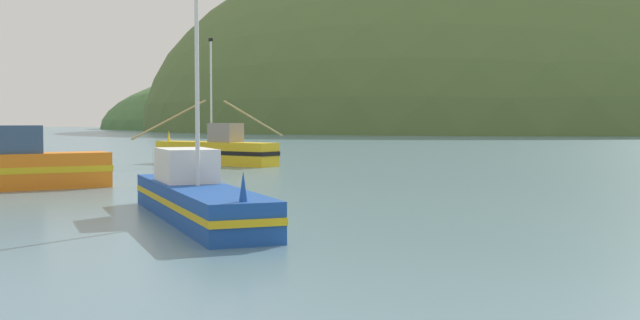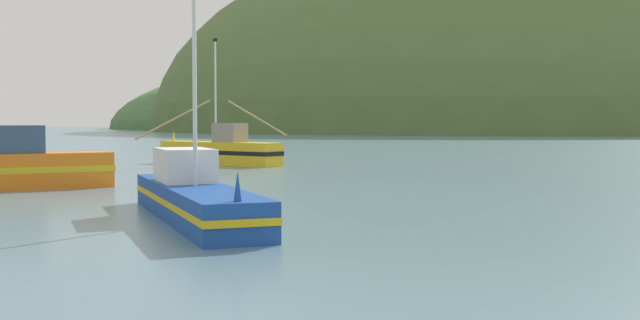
{
  "view_description": "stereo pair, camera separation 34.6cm",
  "coord_description": "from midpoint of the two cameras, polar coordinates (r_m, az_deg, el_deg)",
  "views": [
    {
      "loc": [
        3.65,
        -2.57,
        2.83
      ],
      "look_at": [
        -3.26,
        25.01,
        1.4
      ],
      "focal_mm": 44.24,
      "sensor_mm": 36.0,
      "label": 1
    },
    {
      "loc": [
        3.98,
        -2.48,
        2.83
      ],
      "look_at": [
        -3.26,
        25.01,
        1.4
      ],
      "focal_mm": 44.24,
      "sensor_mm": 36.0,
      "label": 2
    }
  ],
  "objects": [
    {
      "name": "hill_mid_right",
      "position": [
        219.49,
        12.33,
        2.08
      ],
      "size": [
        188.65,
        150.92,
        105.86
      ],
      "primitive_type": "ellipsoid",
      "color": "#516B38",
      "rests_on": "ground"
    },
    {
      "name": "fishing_boat_yellow",
      "position": [
        50.71,
        -7.02,
        0.68
      ],
      "size": [
        9.29,
        12.66,
        8.07
      ],
      "rotation": [
        0.0,
        0.0,
        2.76
      ],
      "color": "gold",
      "rests_on": "ground"
    },
    {
      "name": "fishing_boat_blue",
      "position": [
        22.9,
        -8.73,
        -2.6
      ],
      "size": [
        7.61,
        9.67,
        6.43
      ],
      "rotation": [
        0.0,
        0.0,
        5.33
      ],
      "color": "#19479E",
      "rests_on": "ground"
    },
    {
      "name": "hill_mid_left",
      "position": [
        263.95,
        3.02,
        2.27
      ],
      "size": [
        170.77,
        136.61,
        45.87
      ],
      "primitive_type": "ellipsoid",
      "color": "#47703D",
      "rests_on": "ground"
    },
    {
      "name": "fishing_boat_orange",
      "position": [
        34.49,
        -21.77,
        -0.5
      ],
      "size": [
        7.63,
        7.5,
        6.29
      ],
      "rotation": [
        0.0,
        0.0,
        3.91
      ],
      "color": "orange",
      "rests_on": "ground"
    }
  ]
}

